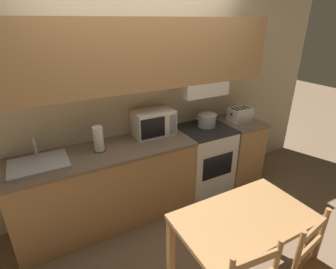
# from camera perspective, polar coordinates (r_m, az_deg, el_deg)

# --- Properties ---
(ground_plane) EXTENTS (16.00, 16.00, 0.00)m
(ground_plane) POSITION_cam_1_polar(r_m,az_deg,el_deg) (3.63, -4.94, -12.11)
(ground_plane) COLOR #7F664C
(wall_back) EXTENTS (5.42, 0.38, 2.55)m
(wall_back) POSITION_cam_1_polar(r_m,az_deg,el_deg) (2.95, -5.15, 12.09)
(wall_back) COLOR beige
(wall_back) RESTS_ON ground_plane
(lower_counter_main) EXTENTS (1.92, 0.62, 0.88)m
(lower_counter_main) POSITION_cam_1_polar(r_m,az_deg,el_deg) (3.00, -12.88, -10.95)
(lower_counter_main) COLOR tan
(lower_counter_main) RESTS_ON ground_plane
(lower_counter_right_stub) EXTENTS (0.49, 0.62, 0.88)m
(lower_counter_right_stub) POSITION_cam_1_polar(r_m,az_deg,el_deg) (3.80, 14.65, -3.29)
(lower_counter_right_stub) COLOR tan
(lower_counter_right_stub) RESTS_ON ground_plane
(stove_range) EXTENTS (0.62, 0.60, 0.88)m
(stove_range) POSITION_cam_1_polar(r_m,az_deg,el_deg) (3.48, 7.70, -5.35)
(stove_range) COLOR white
(stove_range) RESTS_ON ground_plane
(cooking_pot) EXTENTS (0.32, 0.24, 0.16)m
(cooking_pot) POSITION_cam_1_polar(r_m,az_deg,el_deg) (3.32, 8.46, 3.19)
(cooking_pot) COLOR #B7BABF
(cooking_pot) RESTS_ON stove_range
(microwave) EXTENTS (0.46, 0.30, 0.29)m
(microwave) POSITION_cam_1_polar(r_m,az_deg,el_deg) (3.02, -3.20, 2.59)
(microwave) COLOR white
(microwave) RESTS_ON lower_counter_main
(toaster) EXTENTS (0.29, 0.21, 0.17)m
(toaster) POSITION_cam_1_polar(r_m,az_deg,el_deg) (3.61, 15.39, 4.27)
(toaster) COLOR white
(toaster) RESTS_ON lower_counter_right_stub
(sink_basin) EXTENTS (0.52, 0.39, 0.22)m
(sink_basin) POSITION_cam_1_polar(r_m,az_deg,el_deg) (2.71, -26.36, -5.69)
(sink_basin) COLOR #B7BABF
(sink_basin) RESTS_ON lower_counter_main
(paper_towel_roll) EXTENTS (0.12, 0.12, 0.27)m
(paper_towel_roll) POSITION_cam_1_polar(r_m,az_deg,el_deg) (2.73, -14.90, -0.96)
(paper_towel_roll) COLOR black
(paper_towel_roll) RESTS_ON lower_counter_main
(dining_table) EXTENTS (1.06, 0.62, 0.74)m
(dining_table) POSITION_cam_1_polar(r_m,az_deg,el_deg) (2.25, 15.98, -19.08)
(dining_table) COLOR #B27F4C
(dining_table) RESTS_ON ground_plane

